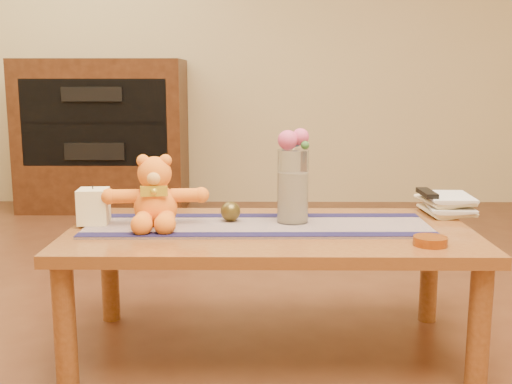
{
  "coord_description": "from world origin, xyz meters",
  "views": [
    {
      "loc": [
        -0.03,
        -2.11,
        0.97
      ],
      "look_at": [
        -0.05,
        0.0,
        0.58
      ],
      "focal_mm": 43.82,
      "sensor_mm": 36.0,
      "label": 1
    }
  ],
  "objects_px": {
    "teddy_bear": "(155,192)",
    "tv_remote": "(427,193)",
    "bronze_ball": "(231,211)",
    "glass_vase": "(293,186)",
    "amber_dish": "(430,241)",
    "pillar_candle": "(94,206)",
    "book_bottom": "(425,212)"
  },
  "relations": [
    {
      "from": "teddy_bear",
      "to": "glass_vase",
      "type": "bearing_deg",
      "value": -0.78
    },
    {
      "from": "teddy_bear",
      "to": "glass_vase",
      "type": "xyz_separation_m",
      "value": [
        0.48,
        0.04,
        0.01
      ]
    },
    {
      "from": "bronze_ball",
      "to": "amber_dish",
      "type": "bearing_deg",
      "value": -24.94
    },
    {
      "from": "tv_remote",
      "to": "pillar_candle",
      "type": "bearing_deg",
      "value": -172.57
    },
    {
      "from": "glass_vase",
      "to": "book_bottom",
      "type": "relative_size",
      "value": 1.17
    },
    {
      "from": "teddy_bear",
      "to": "glass_vase",
      "type": "distance_m",
      "value": 0.48
    },
    {
      "from": "tv_remote",
      "to": "amber_dish",
      "type": "distance_m",
      "value": 0.46
    },
    {
      "from": "pillar_candle",
      "to": "glass_vase",
      "type": "height_order",
      "value": "glass_vase"
    },
    {
      "from": "teddy_bear",
      "to": "pillar_candle",
      "type": "xyz_separation_m",
      "value": [
        -0.22,
        0.02,
        -0.06
      ]
    },
    {
      "from": "bronze_ball",
      "to": "teddy_bear",
      "type": "bearing_deg",
      "value": -168.31
    },
    {
      "from": "pillar_candle",
      "to": "bronze_ball",
      "type": "relative_size",
      "value": 1.72
    },
    {
      "from": "pillar_candle",
      "to": "glass_vase",
      "type": "distance_m",
      "value": 0.71
    },
    {
      "from": "pillar_candle",
      "to": "tv_remote",
      "type": "xyz_separation_m",
      "value": [
        1.22,
        0.18,
        0.02
      ]
    },
    {
      "from": "bronze_ball",
      "to": "book_bottom",
      "type": "relative_size",
      "value": 0.32
    },
    {
      "from": "glass_vase",
      "to": "tv_remote",
      "type": "height_order",
      "value": "glass_vase"
    },
    {
      "from": "book_bottom",
      "to": "pillar_candle",
      "type": "bearing_deg",
      "value": -175.11
    },
    {
      "from": "glass_vase",
      "to": "amber_dish",
      "type": "bearing_deg",
      "value": -34.45
    },
    {
      "from": "pillar_candle",
      "to": "amber_dish",
      "type": "distance_m",
      "value": 1.15
    },
    {
      "from": "teddy_bear",
      "to": "bronze_ball",
      "type": "bearing_deg",
      "value": 5.89
    },
    {
      "from": "book_bottom",
      "to": "tv_remote",
      "type": "relative_size",
      "value": 1.39
    },
    {
      "from": "glass_vase",
      "to": "book_bottom",
      "type": "bearing_deg",
      "value": 18.09
    },
    {
      "from": "teddy_bear",
      "to": "pillar_candle",
      "type": "relative_size",
      "value": 2.8
    },
    {
      "from": "amber_dish",
      "to": "glass_vase",
      "type": "bearing_deg",
      "value": 145.55
    },
    {
      "from": "glass_vase",
      "to": "bronze_ball",
      "type": "height_order",
      "value": "glass_vase"
    },
    {
      "from": "pillar_candle",
      "to": "tv_remote",
      "type": "bearing_deg",
      "value": 8.57
    },
    {
      "from": "book_bottom",
      "to": "amber_dish",
      "type": "distance_m",
      "value": 0.47
    },
    {
      "from": "teddy_bear",
      "to": "tv_remote",
      "type": "bearing_deg",
      "value": 5.6
    },
    {
      "from": "pillar_candle",
      "to": "tv_remote",
      "type": "distance_m",
      "value": 1.24
    },
    {
      "from": "tv_remote",
      "to": "bronze_ball",
      "type": "bearing_deg",
      "value": -169.84
    },
    {
      "from": "teddy_bear",
      "to": "tv_remote",
      "type": "xyz_separation_m",
      "value": [
        1.0,
        0.2,
        -0.04
      ]
    },
    {
      "from": "bronze_ball",
      "to": "tv_remote",
      "type": "bearing_deg",
      "value": 11.3
    },
    {
      "from": "glass_vase",
      "to": "book_bottom",
      "type": "height_order",
      "value": "glass_vase"
    }
  ]
}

